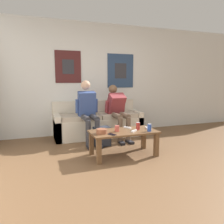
% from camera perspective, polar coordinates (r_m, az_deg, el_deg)
% --- Properties ---
extents(ground_plane, '(18.00, 18.00, 0.00)m').
position_cam_1_polar(ground_plane, '(3.15, 8.83, -15.33)').
color(ground_plane, brown).
extents(wall_back, '(10.00, 0.07, 2.55)m').
position_cam_1_polar(wall_back, '(5.20, -4.21, 8.57)').
color(wall_back, silver).
rests_on(wall_back, ground_plane).
extents(couch, '(1.93, 0.71, 0.78)m').
position_cam_1_polar(couch, '(4.94, -3.71, -2.99)').
color(couch, beige).
rests_on(couch, ground_plane).
extents(coffee_table, '(1.10, 0.56, 0.42)m').
position_cam_1_polar(coffee_table, '(3.66, 3.03, -6.12)').
color(coffee_table, brown).
rests_on(coffee_table, ground_plane).
extents(person_seated_adult, '(0.47, 0.83, 1.25)m').
position_cam_1_polar(person_seated_adult, '(4.42, -6.29, 0.77)').
color(person_seated_adult, '#2D2D33').
rests_on(person_seated_adult, ground_plane).
extents(person_seated_teen, '(0.47, 0.97, 1.15)m').
position_cam_1_polar(person_seated_teen, '(4.70, 1.42, 0.83)').
color(person_seated_teen, brown).
rests_on(person_seated_teen, ground_plane).
extents(backpack, '(0.32, 0.25, 0.37)m').
position_cam_1_polar(backpack, '(4.22, -2.59, -6.49)').
color(backpack, '#282D38').
rests_on(backpack, ground_plane).
extents(ceramic_bowl, '(0.18, 0.18, 0.08)m').
position_cam_1_polar(ceramic_bowl, '(3.45, -2.73, -4.97)').
color(ceramic_bowl, brown).
rests_on(ceramic_bowl, coffee_table).
extents(pillar_candle, '(0.07, 0.07, 0.11)m').
position_cam_1_polar(pillar_candle, '(3.58, 1.31, -4.35)').
color(pillar_candle, '#B24C42').
rests_on(pillar_candle, coffee_table).
extents(drink_can_blue, '(0.07, 0.07, 0.12)m').
position_cam_1_polar(drink_can_blue, '(3.64, 9.73, -4.04)').
color(drink_can_blue, '#28479E').
rests_on(drink_can_blue, coffee_table).
extents(drink_can_red, '(0.07, 0.07, 0.12)m').
position_cam_1_polar(drink_can_red, '(3.74, 6.81, -3.65)').
color(drink_can_red, maroon).
rests_on(drink_can_red, coffee_table).
extents(game_controller_near_left, '(0.14, 0.11, 0.03)m').
position_cam_1_polar(game_controller_near_left, '(3.60, 5.76, -4.93)').
color(game_controller_near_left, white).
rests_on(game_controller_near_left, coffee_table).
extents(game_controller_near_right, '(0.10, 0.14, 0.03)m').
position_cam_1_polar(game_controller_near_right, '(3.84, 4.07, -4.07)').
color(game_controller_near_right, white).
rests_on(game_controller_near_right, coffee_table).
extents(game_controller_far_center, '(0.07, 0.15, 0.03)m').
position_cam_1_polar(game_controller_far_center, '(3.85, 9.14, -4.12)').
color(game_controller_far_center, white).
rests_on(game_controller_far_center, coffee_table).
extents(cell_phone, '(0.12, 0.15, 0.01)m').
position_cam_1_polar(cell_phone, '(3.39, 0.02, -5.86)').
color(cell_phone, black).
rests_on(cell_phone, coffee_table).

